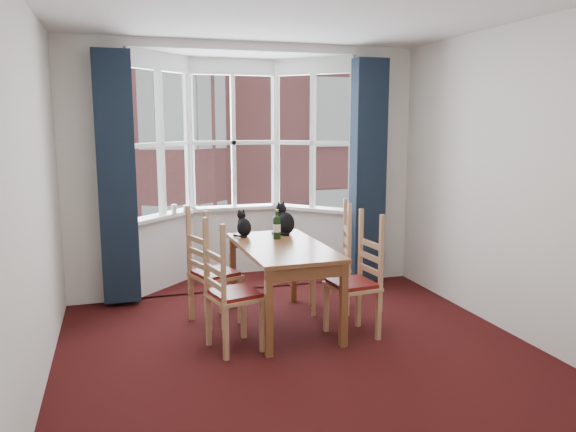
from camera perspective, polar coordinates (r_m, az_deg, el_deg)
name	(u,v)px	position (r m, az deg, el deg)	size (l,w,h in m)	color
floor	(312,367)	(4.64, 2.47, -15.08)	(4.50, 4.50, 0.00)	black
wall_left	(26,205)	(4.05, -25.10, 1.05)	(4.50, 4.50, 0.00)	silver
wall_right	(532,185)	(5.27, 23.57, 2.93)	(4.50, 4.50, 0.00)	silver
wall_near	(513,265)	(2.30, 21.87, -4.64)	(4.00, 4.00, 0.00)	silver
wall_back_pier_left	(94,173)	(6.25, -19.13, 4.12)	(0.70, 0.12, 2.80)	silver
wall_back_pier_right	(379,166)	(6.96, 9.22, 5.03)	(0.70, 0.12, 2.80)	silver
bay_window	(238,166)	(6.90, -5.13, 5.08)	(2.76, 0.94, 2.80)	white
curtain_left	(117,179)	(6.07, -16.99, 3.62)	(0.38, 0.22, 2.60)	#162232
curtain_right	(368,172)	(6.71, 8.12, 4.46)	(0.38, 0.22, 2.60)	#162232
dining_table	(283,255)	(5.31, -0.54, -3.99)	(0.80, 1.46, 0.79)	brown
chair_left_near	(225,297)	(4.81, -6.44, -8.23)	(0.49, 0.50, 0.92)	tan
chair_left_far	(207,276)	(5.46, -8.26, -6.08)	(0.52, 0.53, 0.92)	tan
chair_right_near	(361,285)	(5.18, 7.46, -6.92)	(0.44, 0.46, 0.92)	tan
chair_right_far	(338,266)	(5.82, 5.10, -5.04)	(0.50, 0.51, 0.92)	tan
cat_left	(244,226)	(5.70, -4.51, -1.01)	(0.18, 0.22, 0.28)	black
cat_right	(285,221)	(5.80, -0.29, -0.55)	(0.25, 0.29, 0.34)	black
wine_bottle	(277,226)	(5.55, -1.15, -1.03)	(0.07, 0.07, 0.29)	black
candle_tall	(174,209)	(6.68, -11.49, 0.69)	(0.06, 0.06, 0.11)	white
candle_short	(186,209)	(6.73, -10.36, 0.69)	(0.06, 0.06, 0.09)	white
street	(143,247)	(37.11, -14.48, -3.08)	(80.00, 80.00, 0.00)	#333335
tenement_building	(162,133)	(18.04, -12.67, 8.27)	(18.40, 7.80, 15.20)	#8E4D49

